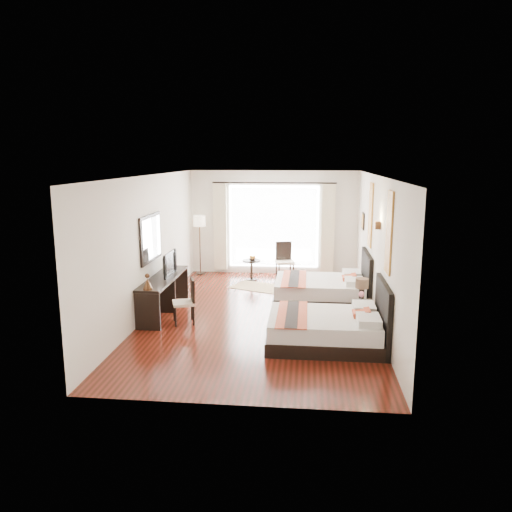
# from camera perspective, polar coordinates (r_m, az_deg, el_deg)

# --- Properties ---
(floor) EXTENTS (4.50, 7.50, 0.01)m
(floor) POSITION_cam_1_polar(r_m,az_deg,el_deg) (10.18, 0.53, -6.81)
(floor) COLOR black
(floor) RESTS_ON ground
(ceiling) EXTENTS (4.50, 7.50, 0.02)m
(ceiling) POSITION_cam_1_polar(r_m,az_deg,el_deg) (9.68, 0.56, 9.12)
(ceiling) COLOR white
(ceiling) RESTS_ON wall_headboard
(wall_headboard) EXTENTS (0.01, 7.50, 2.80)m
(wall_headboard) POSITION_cam_1_polar(r_m,az_deg,el_deg) (9.88, 13.61, 0.73)
(wall_headboard) COLOR silver
(wall_headboard) RESTS_ON floor
(wall_desk) EXTENTS (0.01, 7.50, 2.80)m
(wall_desk) POSITION_cam_1_polar(r_m,az_deg,el_deg) (10.29, -12.01, 1.21)
(wall_desk) COLOR silver
(wall_desk) RESTS_ON floor
(wall_window) EXTENTS (4.50, 0.01, 2.80)m
(wall_window) POSITION_cam_1_polar(r_m,az_deg,el_deg) (13.52, 2.04, 3.81)
(wall_window) COLOR silver
(wall_window) RESTS_ON floor
(wall_entry) EXTENTS (4.50, 0.01, 2.80)m
(wall_entry) POSITION_cam_1_polar(r_m,az_deg,el_deg) (6.21, -2.74, -5.14)
(wall_entry) COLOR silver
(wall_entry) RESTS_ON floor
(window_glass) EXTENTS (2.40, 0.02, 2.20)m
(window_glass) POSITION_cam_1_polar(r_m,az_deg,el_deg) (13.52, 2.04, 3.38)
(window_glass) COLOR white
(window_glass) RESTS_ON wall_window
(sheer_curtain) EXTENTS (2.30, 0.02, 2.10)m
(sheer_curtain) POSITION_cam_1_polar(r_m,az_deg,el_deg) (13.46, 2.02, 3.35)
(sheer_curtain) COLOR white
(sheer_curtain) RESTS_ON wall_window
(drape_left) EXTENTS (0.35, 0.14, 2.35)m
(drape_left) POSITION_cam_1_polar(r_m,az_deg,el_deg) (13.60, -4.11, 3.32)
(drape_left) COLOR beige
(drape_left) RESTS_ON floor
(drape_right) EXTENTS (0.35, 0.14, 2.35)m
(drape_right) POSITION_cam_1_polar(r_m,az_deg,el_deg) (13.40, 8.21, 3.12)
(drape_right) COLOR beige
(drape_right) RESTS_ON floor
(art_panel_near) EXTENTS (0.03, 0.50, 1.35)m
(art_panel_near) POSITION_cam_1_polar(r_m,az_deg,el_deg) (8.37, 14.97, 2.62)
(art_panel_near) COLOR #9A4416
(art_panel_near) RESTS_ON wall_headboard
(art_panel_far) EXTENTS (0.03, 0.50, 1.35)m
(art_panel_far) POSITION_cam_1_polar(r_m,az_deg,el_deg) (10.81, 12.96, 4.59)
(art_panel_far) COLOR #9A4416
(art_panel_far) RESTS_ON wall_headboard
(wall_sconce) EXTENTS (0.10, 0.14, 0.14)m
(wall_sconce) POSITION_cam_1_polar(r_m,az_deg,el_deg) (9.44, 13.71, 3.44)
(wall_sconce) COLOR #412817
(wall_sconce) RESTS_ON wall_headboard
(mirror_frame) EXTENTS (0.04, 1.25, 0.95)m
(mirror_frame) POSITION_cam_1_polar(r_m,az_deg,el_deg) (10.24, -11.94, 2.01)
(mirror_frame) COLOR black
(mirror_frame) RESTS_ON wall_desk
(mirror_glass) EXTENTS (0.01, 1.12, 0.82)m
(mirror_glass) POSITION_cam_1_polar(r_m,az_deg,el_deg) (10.23, -11.81, 2.01)
(mirror_glass) COLOR white
(mirror_glass) RESTS_ON mirror_frame
(bed_near) EXTENTS (1.97, 1.54, 1.11)m
(bed_near) POSITION_cam_1_polar(r_m,az_deg,el_deg) (8.67, 8.38, -8.13)
(bed_near) COLOR black
(bed_near) RESTS_ON floor
(bed_far) EXTENTS (2.02, 1.58, 1.14)m
(bed_far) POSITION_cam_1_polar(r_m,az_deg,el_deg) (11.05, 7.74, -3.83)
(bed_far) COLOR black
(bed_far) RESTS_ON floor
(nightstand) EXTENTS (0.38, 0.47, 0.45)m
(nightstand) POSITION_cam_1_polar(r_m,az_deg,el_deg) (9.78, 12.04, -6.41)
(nightstand) COLOR black
(nightstand) RESTS_ON floor
(table_lamp) EXTENTS (0.25, 0.25, 0.39)m
(table_lamp) POSITION_cam_1_polar(r_m,az_deg,el_deg) (9.68, 12.01, -3.25)
(table_lamp) COLOR black
(table_lamp) RESTS_ON nightstand
(vase) EXTENTS (0.16, 0.16, 0.12)m
(vase) POSITION_cam_1_polar(r_m,az_deg,el_deg) (9.59, 11.95, -4.66)
(vase) COLOR black
(vase) RESTS_ON nightstand
(console_desk) EXTENTS (0.50, 2.20, 0.76)m
(console_desk) POSITION_cam_1_polar(r_m,az_deg,el_deg) (10.42, -10.47, -4.37)
(console_desk) COLOR black
(console_desk) RESTS_ON floor
(television) EXTENTS (0.11, 0.85, 0.49)m
(television) POSITION_cam_1_polar(r_m,az_deg,el_deg) (10.42, -10.24, -0.85)
(television) COLOR black
(television) RESTS_ON console_desk
(bronze_figurine) EXTENTS (0.19, 0.19, 0.27)m
(bronze_figurine) POSITION_cam_1_polar(r_m,az_deg,el_deg) (9.37, -12.30, -2.99)
(bronze_figurine) COLOR #412817
(bronze_figurine) RESTS_ON console_desk
(desk_chair) EXTENTS (0.51, 0.51, 0.87)m
(desk_chair) POSITION_cam_1_polar(r_m,az_deg,el_deg) (9.73, -8.14, -6.11)
(desk_chair) COLOR beige
(desk_chair) RESTS_ON floor
(floor_lamp) EXTENTS (0.32, 0.32, 1.61)m
(floor_lamp) POSITION_cam_1_polar(r_m,az_deg,el_deg) (13.52, -6.48, 3.56)
(floor_lamp) COLOR black
(floor_lamp) RESTS_ON floor
(side_table) EXTENTS (0.46, 0.46, 0.53)m
(side_table) POSITION_cam_1_polar(r_m,az_deg,el_deg) (12.95, -0.51, -1.62)
(side_table) COLOR black
(side_table) RESTS_ON floor
(fruit_bowl) EXTENTS (0.21, 0.21, 0.05)m
(fruit_bowl) POSITION_cam_1_polar(r_m,az_deg,el_deg) (12.88, -0.42, -0.36)
(fruit_bowl) COLOR #402F17
(fruit_bowl) RESTS_ON side_table
(window_chair) EXTENTS (0.54, 0.54, 0.96)m
(window_chair) POSITION_cam_1_polar(r_m,az_deg,el_deg) (13.12, 3.29, -1.35)
(window_chair) COLOR beige
(window_chair) RESTS_ON floor
(jute_rug) EXTENTS (1.48, 1.26, 0.01)m
(jute_rug) POSITION_cam_1_polar(r_m,az_deg,el_deg) (12.32, 0.26, -3.54)
(jute_rug) COLOR tan
(jute_rug) RESTS_ON floor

